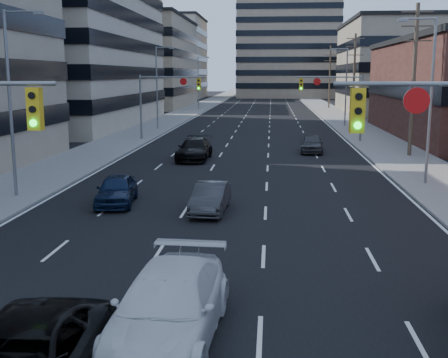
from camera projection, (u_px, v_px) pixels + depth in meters
name	position (u px, v px, depth m)	size (l,w,h in m)	color
road_surface	(263.00, 100.00, 134.59)	(18.00, 300.00, 0.02)	black
sidewalk_left	(216.00, 99.00, 135.52)	(5.00, 300.00, 0.15)	slate
sidewalk_right	(311.00, 100.00, 133.63)	(5.00, 300.00, 0.15)	slate
office_left_mid	(25.00, 5.00, 65.67)	(26.00, 34.00, 28.00)	#ADA089
office_left_far	(134.00, 64.00, 105.71)	(20.00, 30.00, 16.00)	gray
office_right_far	(416.00, 68.00, 90.10)	(22.00, 28.00, 14.00)	gray
bg_block_left	(156.00, 59.00, 144.86)	(24.00, 24.00, 20.00)	#ADA089
bg_block_right	(401.00, 75.00, 130.85)	(22.00, 22.00, 12.00)	gray
signal_far_left	(165.00, 94.00, 51.17)	(6.09, 0.33, 6.00)	slate
signal_far_right	(336.00, 94.00, 49.90)	(6.09, 0.33, 6.00)	slate
utility_pole_block	(414.00, 78.00, 40.45)	(2.20, 0.28, 11.00)	#4C3D2D
utility_pole_midblock	(354.00, 76.00, 69.83)	(2.20, 0.28, 11.00)	#4C3D2D
utility_pole_distant	(330.00, 76.00, 99.22)	(2.20, 0.28, 11.00)	#4C3D2D
streetlight_left_near	(13.00, 95.00, 26.76)	(2.03, 0.22, 9.00)	slate
streetlight_left_mid	(158.00, 84.00, 61.05)	(2.03, 0.22, 9.00)	slate
streetlight_left_far	(199.00, 80.00, 95.33)	(2.03, 0.22, 9.00)	slate
streetlight_right_near	(428.00, 93.00, 29.96)	(2.03, 0.22, 9.00)	slate
streetlight_right_far	(345.00, 83.00, 64.24)	(2.03, 0.22, 9.00)	slate
white_van	(168.00, 307.00, 12.74)	(2.30, 5.67, 1.64)	silver
sedan_blue	(117.00, 190.00, 26.32)	(1.66, 4.14, 1.41)	#0D1A34
sedan_grey_center	(210.00, 198.00, 24.81)	(1.38, 3.95, 1.30)	#2E2F31
sedan_black_far	(194.00, 149.00, 40.06)	(2.15, 5.28, 1.53)	black
sedan_grey_right	(312.00, 144.00, 43.78)	(1.69, 4.21, 1.43)	#363739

